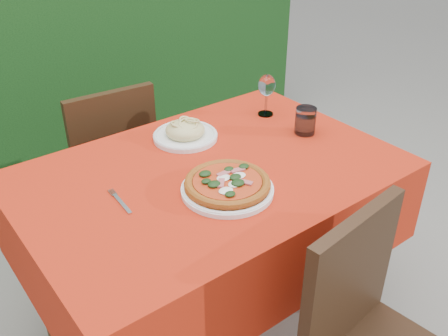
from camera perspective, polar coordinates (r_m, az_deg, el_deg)
ground at (r=2.16m, az=-1.29°, el=-17.36°), size 60.00×60.00×0.00m
hedge at (r=2.93m, az=-20.57°, el=15.31°), size 3.20×0.55×1.78m
dining_table at (r=1.76m, az=-1.51°, el=-4.33°), size 1.26×0.86×0.75m
chair_far at (r=2.31m, az=-12.91°, el=0.86°), size 0.41×0.41×0.85m
pizza_plate at (r=1.55m, az=0.39°, el=-1.98°), size 0.34×0.34×0.05m
pasta_plate at (r=1.86m, az=-4.46°, el=4.06°), size 0.24×0.24×0.07m
water_glass at (r=1.91m, az=9.27°, el=5.21°), size 0.08×0.08×0.10m
wine_glass at (r=2.02m, az=4.91°, el=9.20°), size 0.07×0.07×0.17m
fork at (r=1.53m, az=-11.57°, el=-4.01°), size 0.03×0.16×0.00m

